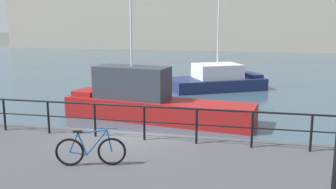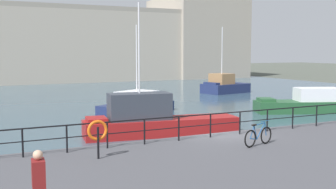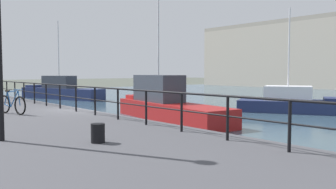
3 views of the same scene
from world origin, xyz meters
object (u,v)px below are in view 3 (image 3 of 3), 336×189
moored_white_yacht (166,104)px  moored_blue_motorboat (288,102)px  parked_bicycle (12,104)px  moored_small_launch (61,91)px  mooring_bollard (98,133)px

moored_white_yacht → moored_blue_motorboat: 8.97m
moored_blue_motorboat → parked_bicycle: moored_blue_motorboat is taller
moored_white_yacht → moored_small_launch: (-18.58, 1.83, -0.07)m
moored_blue_motorboat → mooring_bollard: moored_blue_motorboat is taller
moored_white_yacht → parked_bicycle: bearing=104.0°
moored_blue_motorboat → mooring_bollard: 18.08m
moored_white_yacht → mooring_bollard: bearing=140.6°
moored_white_yacht → mooring_bollard: (7.80, -8.65, 0.37)m
parked_bicycle → mooring_bollard: (6.99, -0.18, -0.17)m
moored_blue_motorboat → mooring_bollard: bearing=-101.4°
parked_bicycle → mooring_bollard: size_ratio=3.92×
moored_blue_motorboat → parked_bicycle: size_ratio=3.99×
moored_white_yacht → moored_small_launch: size_ratio=0.92×
moored_white_yacht → moored_small_launch: bearing=3.0°
mooring_bollard → moored_small_launch: bearing=158.3°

